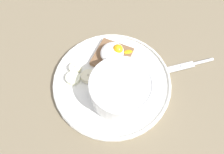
% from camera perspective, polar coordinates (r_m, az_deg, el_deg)
% --- Properties ---
extents(ground_plane, '(1.20, 1.20, 0.02)m').
position_cam_1_polar(ground_plane, '(0.54, 0.00, -2.06)').
color(ground_plane, '#73664E').
rests_on(ground_plane, ground).
extents(plate, '(0.28, 0.28, 0.02)m').
position_cam_1_polar(plate, '(0.52, 0.00, -1.17)').
color(plate, silver).
rests_on(plate, ground_plane).
extents(oatmeal_bowl, '(0.14, 0.14, 0.06)m').
position_cam_1_polar(oatmeal_bowl, '(0.48, 2.27, -3.28)').
color(oatmeal_bowl, white).
rests_on(oatmeal_bowl, plate).
extents(toast_slice, '(0.09, 0.09, 0.01)m').
position_cam_1_polar(toast_slice, '(0.55, 0.04, 5.36)').
color(toast_slice, brown).
rests_on(toast_slice, plate).
extents(poached_egg, '(0.07, 0.07, 0.03)m').
position_cam_1_polar(poached_egg, '(0.53, 0.29, 6.55)').
color(poached_egg, white).
rests_on(poached_egg, toast_slice).
extents(banana_slice_front, '(0.05, 0.05, 0.02)m').
position_cam_1_polar(banana_slice_front, '(0.52, -6.18, 0.17)').
color(banana_slice_front, beige).
rests_on(banana_slice_front, plate).
extents(banana_slice_left, '(0.04, 0.04, 0.01)m').
position_cam_1_polar(banana_slice_left, '(0.53, -10.16, -0.31)').
color(banana_slice_left, '#F0F2C5').
rests_on(banana_slice_left, plate).
extents(banana_slice_back, '(0.04, 0.04, 0.01)m').
position_cam_1_polar(banana_slice_back, '(0.54, -9.62, 2.30)').
color(banana_slice_back, beige).
rests_on(banana_slice_back, plate).
extents(knife, '(0.09, 0.10, 0.01)m').
position_cam_1_polar(knife, '(0.59, 19.96, 3.10)').
color(knife, silver).
rests_on(knife, ground_plane).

